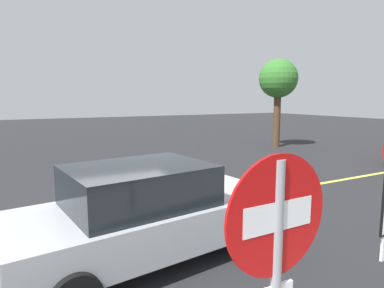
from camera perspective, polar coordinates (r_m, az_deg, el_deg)
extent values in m
plane|color=#262628|center=(7.69, -11.10, -12.40)|extent=(80.00, 80.00, 0.00)
cube|color=#E0D14C|center=(8.98, 7.77, -9.30)|extent=(28.00, 0.16, 0.01)
cylinder|color=red|center=(2.07, 14.63, -11.97)|extent=(0.76, 0.03, 0.76)
cube|color=white|center=(2.07, 14.63, -11.97)|extent=(0.53, 0.03, 0.18)
cube|color=#B7BABF|center=(5.65, -6.96, -13.00)|extent=(4.73, 2.44, 0.64)
cube|color=black|center=(5.36, -9.22, -7.04)|extent=(2.36, 1.92, 0.64)
cylinder|color=black|center=(7.28, 0.33, -10.75)|extent=(0.66, 0.30, 0.64)
cylinder|color=black|center=(5.96, 11.36, -15.28)|extent=(0.66, 0.30, 0.64)
cylinder|color=black|center=(6.14, -24.61, -15.16)|extent=(0.66, 0.30, 0.64)
cylinder|color=#513823|center=(18.58, 14.49, 4.34)|extent=(0.38, 0.38, 3.14)
sphere|color=#387A2D|center=(18.58, 14.72, 10.95)|extent=(2.07, 2.07, 2.07)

